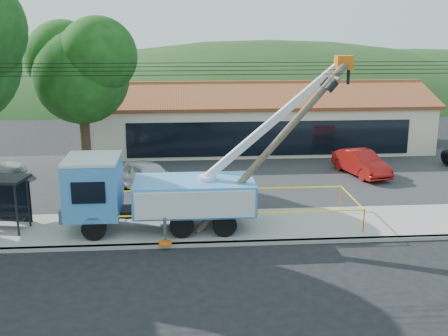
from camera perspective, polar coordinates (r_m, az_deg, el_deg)
ground at (r=20.48m, az=0.50°, el=-10.10°), size 120.00×120.00×0.00m
curb at (r=22.37m, az=0.03°, el=-7.69°), size 60.00×0.25×0.15m
sidewalk at (r=24.13m, az=-0.33°, el=-5.99°), size 60.00×4.00×0.15m
parking_lot at (r=31.74m, az=-1.38°, el=-0.97°), size 60.00×12.00×0.10m
strip_mall at (r=39.50m, az=3.78°, el=4.81°), size 22.50×8.53×4.67m
tree_lot at (r=32.08m, az=-14.34°, el=9.94°), size 6.30×5.60×8.94m
hill_west at (r=75.23m, az=-14.84°, el=7.55°), size 78.40×56.00×28.00m
hill_center at (r=74.94m, az=4.50°, el=7.96°), size 89.60×64.00×32.00m
hill_east at (r=80.51m, az=18.84°, el=7.69°), size 72.80×52.00×26.00m
utility_truck at (r=23.43m, az=-7.01°, el=-2.34°), size 11.68×4.17×7.12m
leaning_pole at (r=22.67m, az=5.44°, el=2.74°), size 6.15×1.63×7.05m
bus_shelter at (r=24.98m, az=-21.82°, el=-2.15°), size 2.59×1.85×2.29m
caution_tape at (r=24.30m, az=0.10°, el=-3.78°), size 11.27×3.48×1.01m
car_silver at (r=29.23m, az=-7.67°, el=-2.58°), size 4.21×4.83×1.57m
car_red at (r=33.07m, az=13.69°, el=-0.84°), size 2.52×4.48×1.40m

